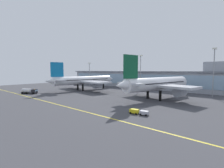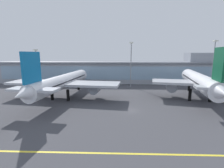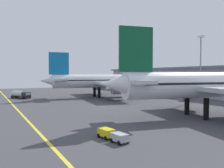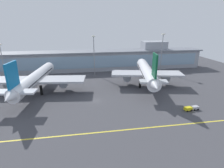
% 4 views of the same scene
% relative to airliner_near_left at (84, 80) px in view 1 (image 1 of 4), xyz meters
% --- Properties ---
extents(ground_plane, '(208.64, 208.64, 0.00)m').
position_rel_airliner_near_left_xyz_m(ground_plane, '(25.36, -13.52, -6.42)').
color(ground_plane, '#424247').
extents(taxiway_centreline_stripe, '(166.91, 0.50, 0.01)m').
position_rel_airliner_near_left_xyz_m(taxiway_centreline_stripe, '(25.36, -35.52, -6.42)').
color(taxiway_centreline_stripe, yellow).
rests_on(taxiway_centreline_stripe, ground).
extents(terminal_building, '(152.03, 14.00, 17.65)m').
position_rel_airliner_near_left_xyz_m(terminal_building, '(27.17, 37.08, 0.21)').
color(terminal_building, '#9399A3').
rests_on(terminal_building, ground).
extents(airliner_near_left, '(44.11, 50.61, 17.61)m').
position_rel_airliner_near_left_xyz_m(airliner_near_left, '(0.00, 0.00, 0.00)').
color(airliner_near_left, black).
rests_on(airliner_near_left, ground).
extents(airliner_near_right, '(35.06, 48.46, 18.77)m').
position_rel_airliner_near_left_xyz_m(airliner_near_right, '(51.36, 0.36, 0.45)').
color(airliner_near_right, black).
rests_on(airliner_near_right, ground).
extents(fuel_tanker_truck, '(9.04, 6.66, 2.90)m').
position_rel_airliner_near_left_xyz_m(fuel_tanker_truck, '(-9.57, -30.61, -4.92)').
color(fuel_tanker_truck, black).
rests_on(fuel_tanker_truck, ground).
extents(baggage_tug_near, '(5.76, 2.48, 1.40)m').
position_rel_airliner_near_left_xyz_m(baggage_tug_near, '(58.40, -27.23, -5.63)').
color(baggage_tug_near, black).
rests_on(baggage_tug_near, ground).
extents(apron_light_mast_west, '(1.80, 1.80, 22.90)m').
position_rel_airliner_near_left_xyz_m(apron_light_mast_west, '(27.78, 24.46, 8.63)').
color(apron_light_mast_west, gray).
rests_on(apron_light_mast_west, ground).
extents(apron_light_mast_centre, '(1.80, 1.80, 23.69)m').
position_rel_airliner_near_left_xyz_m(apron_light_mast_centre, '(68.86, 23.46, 9.07)').
color(apron_light_mast_centre, gray).
rests_on(apron_light_mast_centre, ground).
extents(apron_light_mast_east, '(1.80, 1.80, 19.39)m').
position_rel_airliner_near_left_xyz_m(apron_light_mast_east, '(-20.94, 22.90, 6.65)').
color(apron_light_mast_east, gray).
rests_on(apron_light_mast_east, ground).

